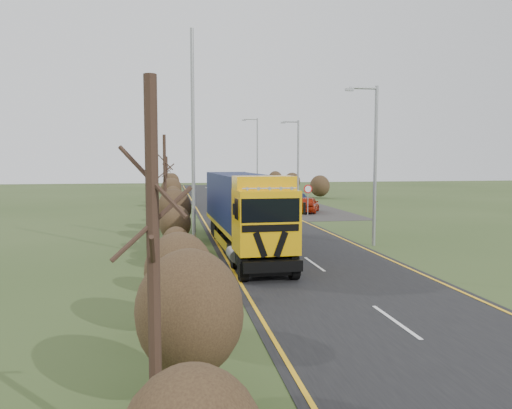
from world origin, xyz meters
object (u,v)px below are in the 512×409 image
at_px(lorry, 243,207).
at_px(streetlight_near, 374,159).
at_px(speed_sign, 308,194).
at_px(car_blue_sedan, 297,200).
at_px(car_red_hatchback, 308,204).

bearing_deg(lorry, streetlight_near, 1.38).
relative_size(lorry, speed_sign, 5.50).
bearing_deg(car_blue_sedan, streetlight_near, 118.33).
bearing_deg(car_blue_sedan, lorry, 102.18).
distance_m(car_blue_sedan, speed_sign, 8.60).
bearing_deg(car_red_hatchback, lorry, 87.46).
height_order(car_red_hatchback, speed_sign, speed_sign).
bearing_deg(speed_sign, streetlight_near, -92.36).
bearing_deg(streetlight_near, speed_sign, 87.64).
relative_size(lorry, car_red_hatchback, 3.39).
bearing_deg(speed_sign, car_blue_sedan, 81.45).
height_order(lorry, car_blue_sedan, lorry).
height_order(car_blue_sedan, streetlight_near, streetlight_near).
relative_size(car_red_hatchback, car_blue_sedan, 1.04).
distance_m(car_blue_sedan, streetlight_near, 23.65).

